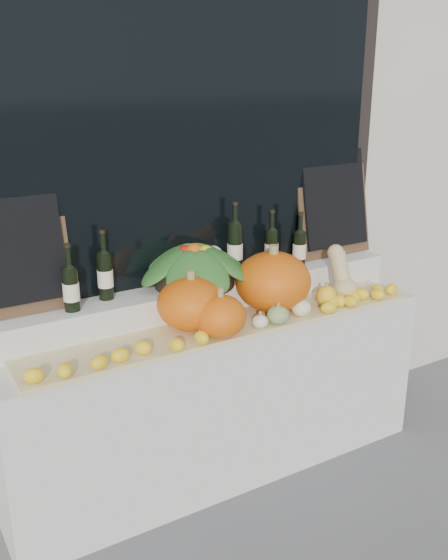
% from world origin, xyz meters
% --- Properties ---
extents(storefront_facade, '(7.00, 0.94, 4.50)m').
position_xyz_m(storefront_facade, '(0.00, 2.25, 2.25)').
color(storefront_facade, beige).
rests_on(storefront_facade, ground).
extents(display_sill, '(2.30, 0.55, 0.88)m').
position_xyz_m(display_sill, '(0.00, 1.52, 0.44)').
color(display_sill, silver).
rests_on(display_sill, ground).
extents(rear_tier, '(2.30, 0.25, 0.16)m').
position_xyz_m(rear_tier, '(0.00, 1.68, 0.96)').
color(rear_tier, silver).
rests_on(rear_tier, display_sill).
extents(straw_bedding, '(2.10, 0.32, 0.02)m').
position_xyz_m(straw_bedding, '(0.00, 1.40, 0.89)').
color(straw_bedding, tan).
rests_on(straw_bedding, display_sill).
extents(pumpkin_left, '(0.44, 0.44, 0.26)m').
position_xyz_m(pumpkin_left, '(-0.18, 1.45, 1.03)').
color(pumpkin_left, '#E6600C').
rests_on(pumpkin_left, straw_bedding).
extents(pumpkin_right, '(0.52, 0.52, 0.31)m').
position_xyz_m(pumpkin_right, '(0.30, 1.45, 1.06)').
color(pumpkin_right, '#E6600C').
rests_on(pumpkin_right, straw_bedding).
extents(pumpkin_center, '(0.25, 0.25, 0.20)m').
position_xyz_m(pumpkin_center, '(-0.11, 1.29, 1.01)').
color(pumpkin_center, '#E6600C').
rests_on(pumpkin_center, straw_bedding).
extents(butternut_squash, '(0.14, 0.20, 0.29)m').
position_xyz_m(butternut_squash, '(0.72, 1.41, 1.03)').
color(butternut_squash, '#D2B87B').
rests_on(butternut_squash, straw_bedding).
extents(decorative_gourds, '(0.84, 0.18, 0.15)m').
position_xyz_m(decorative_gourds, '(0.14, 1.31, 0.96)').
color(decorative_gourds, '#2C661E').
rests_on(decorative_gourds, straw_bedding).
extents(lemon_heap, '(2.20, 0.16, 0.06)m').
position_xyz_m(lemon_heap, '(0.00, 1.29, 0.94)').
color(lemon_heap, yellow).
rests_on(lemon_heap, straw_bedding).
extents(produce_bowl, '(0.63, 0.63, 0.23)m').
position_xyz_m(produce_bowl, '(-0.05, 1.66, 1.15)').
color(produce_bowl, black).
rests_on(produce_bowl, rear_tier).
extents(wine_bottle_far_left, '(0.08, 0.08, 0.32)m').
position_xyz_m(wine_bottle_far_left, '(-0.70, 1.64, 1.15)').
color(wine_bottle_far_left, black).
rests_on(wine_bottle_far_left, rear_tier).
extents(wine_bottle_near_left, '(0.08, 0.08, 0.34)m').
position_xyz_m(wine_bottle_near_left, '(-0.51, 1.70, 1.16)').
color(wine_bottle_near_left, black).
rests_on(wine_bottle_near_left, rear_tier).
extents(wine_bottle_tall, '(0.08, 0.08, 0.40)m').
position_xyz_m(wine_bottle_tall, '(0.21, 1.69, 1.19)').
color(wine_bottle_tall, black).
rests_on(wine_bottle_tall, rear_tier).
extents(wine_bottle_near_right, '(0.08, 0.08, 0.33)m').
position_xyz_m(wine_bottle_near_right, '(0.45, 1.70, 1.15)').
color(wine_bottle_near_right, black).
rests_on(wine_bottle_near_right, rear_tier).
extents(wine_bottle_far_right, '(0.08, 0.08, 0.31)m').
position_xyz_m(wine_bottle_far_right, '(0.61, 1.64, 1.14)').
color(wine_bottle_far_right, black).
rests_on(wine_bottle_far_right, rear_tier).
extents(chalkboard_left, '(0.50, 0.15, 0.61)m').
position_xyz_m(chalkboard_left, '(-0.92, 1.74, 1.36)').
color(chalkboard_left, '#4C331E').
rests_on(chalkboard_left, rear_tier).
extents(chalkboard_right, '(0.50, 0.15, 0.61)m').
position_xyz_m(chalkboard_right, '(0.92, 1.74, 1.36)').
color(chalkboard_right, '#4C331E').
rests_on(chalkboard_right, rear_tier).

